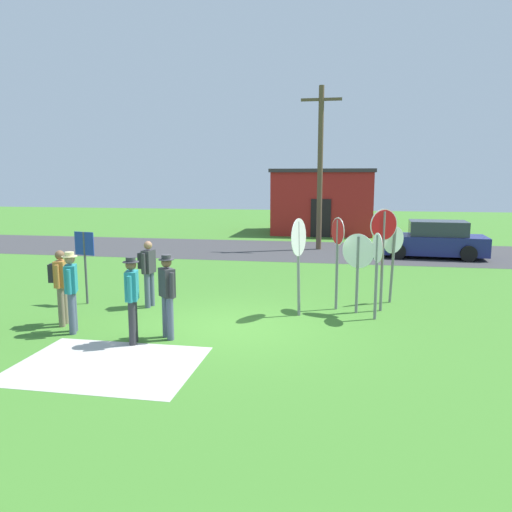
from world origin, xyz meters
TOP-DOWN VIEW (x-y plane):
  - ground_plane at (0.00, 0.00)m, footprint 80.00×80.00m
  - street_asphalt at (0.00, 11.84)m, footprint 60.00×6.40m
  - concrete_path at (-1.61, -2.57)m, footprint 3.20×2.40m
  - building_background at (1.11, 19.54)m, footprint 5.83×4.96m
  - utility_pole at (1.27, 12.46)m, footprint 1.80×0.24m
  - parked_car_on_street at (6.01, 11.00)m, footprint 4.39×2.20m
  - stop_sign_rear_left at (3.20, 1.22)m, footprint 0.20×0.67m
  - stop_sign_rear_right at (3.70, 2.88)m, footprint 0.57×0.50m
  - stop_sign_leaning_right at (2.28, 1.96)m, footprint 0.32×0.62m
  - stop_sign_low_front at (2.78, 1.70)m, footprint 0.74×0.39m
  - stop_sign_tallest at (1.39, 1.23)m, footprint 0.30×0.86m
  - stop_sign_center_cluster at (3.38, 2.00)m, footprint 0.66×0.43m
  - person_in_teal at (-3.70, -0.51)m, footprint 0.41×0.56m
  - person_in_dark_shirt at (-1.63, -1.38)m, footprint 0.31×0.55m
  - person_in_blue at (-1.05, -0.97)m, footprint 0.43×0.43m
  - person_near_signs at (-2.42, 1.35)m, footprint 0.39×0.57m
  - person_holding_notes at (-3.17, -0.97)m, footprint 0.34×0.54m
  - info_panel_leftmost at (-4.13, 1.35)m, footprint 0.59×0.15m

SIDE VIEW (x-z plane):
  - ground_plane at x=0.00m, z-range 0.00..0.00m
  - concrete_path at x=-1.61m, z-range 0.00..0.01m
  - street_asphalt at x=0.00m, z-range 0.00..0.01m
  - parked_car_on_street at x=6.01m, z-range -0.07..1.44m
  - person_in_teal at x=-3.70m, z-range 0.14..1.83m
  - person_near_signs at x=-2.42m, z-range 0.14..1.83m
  - person_in_dark_shirt at x=-1.63m, z-range 0.12..1.85m
  - person_in_blue at x=-1.05m, z-range 0.12..1.85m
  - person_holding_notes at x=-3.17m, z-range 0.12..1.85m
  - info_panel_leftmost at x=-4.13m, z-range 0.36..2.25m
  - stop_sign_low_front at x=2.78m, z-range 0.35..2.29m
  - stop_sign_rear_left at x=3.20m, z-range 0.35..2.38m
  - stop_sign_rear_right at x=3.70m, z-range 0.36..2.38m
  - stop_sign_leaning_right at x=2.28m, z-range 0.40..2.71m
  - stop_sign_tallest at x=1.39m, z-range 0.45..2.77m
  - stop_sign_center_cluster at x=3.38m, z-range 0.47..3.00m
  - building_background at x=1.11m, z-range 0.01..3.75m
  - utility_pole at x=1.27m, z-range 0.18..7.43m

